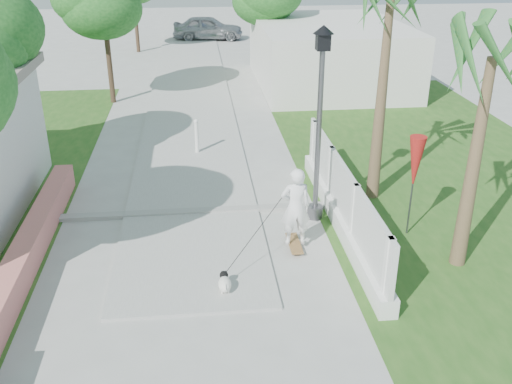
{
  "coord_description": "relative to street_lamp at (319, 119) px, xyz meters",
  "views": [
    {
      "loc": [
        0.22,
        -6.28,
        6.25
      ],
      "look_at": [
        1.42,
        4.71,
        1.1
      ],
      "focal_mm": 40.0,
      "sensor_mm": 36.0,
      "label": 1
    }
  ],
  "objects": [
    {
      "name": "skateboarder",
      "position": [
        -1.44,
        -1.83,
        -1.64
      ],
      "size": [
        1.9,
        1.79,
        1.83
      ],
      "rotation": [
        0.0,
        0.0,
        3.17
      ],
      "color": "olive",
      "rests_on": "ground"
    },
    {
      "name": "palm_far",
      "position": [
        1.7,
        1.0,
        2.06
      ],
      "size": [
        1.8,
        1.8,
        5.3
      ],
      "color": "brown",
      "rests_on": "ground"
    },
    {
      "name": "lattice_fence",
      "position": [
        0.5,
        -0.5,
        -1.88
      ],
      "size": [
        0.35,
        7.0,
        1.5
      ],
      "color": "white",
      "rests_on": "ground"
    },
    {
      "name": "building_right",
      "position": [
        3.1,
        12.5,
        -1.13
      ],
      "size": [
        6.0,
        8.0,
        2.6
      ],
      "primitive_type": "cube",
      "color": "silver",
      "rests_on": "ground"
    },
    {
      "name": "bollard",
      "position": [
        -2.7,
        4.5,
        -1.84
      ],
      "size": [
        0.14,
        0.14,
        1.09
      ],
      "color": "white",
      "rests_on": "ground"
    },
    {
      "name": "tree_path_left",
      "position": [
        -5.88,
        10.48,
        1.39
      ],
      "size": [
        3.4,
        3.4,
        5.23
      ],
      "color": "#4C3826",
      "rests_on": "ground"
    },
    {
      "name": "patio_umbrella",
      "position": [
        1.9,
        -1.0,
        -0.74
      ],
      "size": [
        0.36,
        0.36,
        2.3
      ],
      "color": "#59595E",
      "rests_on": "ground"
    },
    {
      "name": "pink_wall",
      "position": [
        -6.2,
        -1.95,
        -2.11
      ],
      "size": [
        0.45,
        8.2,
        0.8
      ],
      "color": "#CC6E68",
      "rests_on": "ground"
    },
    {
      "name": "parked_car",
      "position": [
        -1.75,
        23.83,
        -1.71
      ],
      "size": [
        4.31,
        2.02,
        1.43
      ],
      "primitive_type": "imported",
      "rotation": [
        0.0,
        0.0,
        1.49
      ],
      "color": "#B0B3B9",
      "rests_on": "ground"
    },
    {
      "name": "dog",
      "position": [
        -2.3,
        -2.82,
        -2.22
      ],
      "size": [
        0.25,
        0.56,
        0.38
      ],
      "rotation": [
        0.0,
        0.0,
        0.02
      ],
      "color": "white",
      "rests_on": "ground"
    },
    {
      "name": "path_strip",
      "position": [
        -2.9,
        14.5,
        -2.4
      ],
      "size": [
        3.2,
        36.0,
        0.06
      ],
      "primitive_type": "cube",
      "color": "#B7B7B2",
      "rests_on": "ground"
    },
    {
      "name": "street_lamp",
      "position": [
        0.0,
        0.0,
        0.0
      ],
      "size": [
        0.44,
        0.44,
        4.44
      ],
      "color": "#59595E",
      "rests_on": "ground"
    },
    {
      "name": "curb",
      "position": [
        -2.9,
        0.5,
        -2.38
      ],
      "size": [
        6.5,
        0.25,
        0.1
      ],
      "primitive_type": "cube",
      "color": "#999993",
      "rests_on": "ground"
    },
    {
      "name": "grass_right",
      "position": [
        4.1,
        2.5,
        -2.42
      ],
      "size": [
        8.0,
        20.0,
        0.01
      ],
      "primitive_type": "cube",
      "color": "#27551B",
      "rests_on": "ground"
    },
    {
      "name": "palm_near",
      "position": [
        2.5,
        -2.3,
        1.53
      ],
      "size": [
        1.8,
        1.8,
        4.7
      ],
      "color": "brown",
      "rests_on": "ground"
    }
  ]
}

